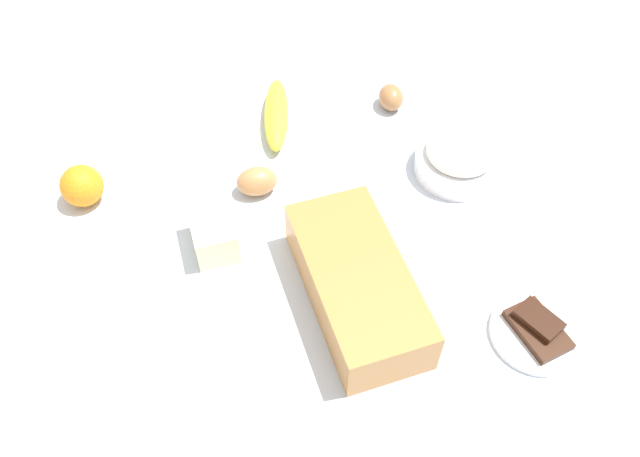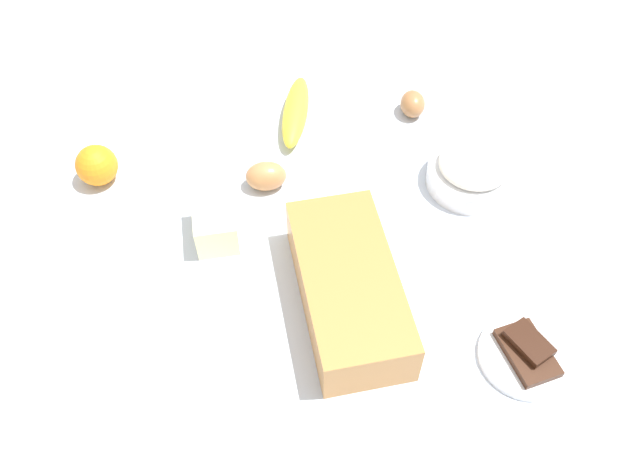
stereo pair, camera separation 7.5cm
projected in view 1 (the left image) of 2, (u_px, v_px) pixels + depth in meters
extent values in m
cube|color=silver|center=(320.00, 248.00, 1.02)|extent=(2.40, 2.40, 0.02)
cube|color=#B77A3D|center=(358.00, 284.00, 0.92)|extent=(0.30, 0.17, 0.08)
cube|color=black|center=(358.00, 282.00, 0.92)|extent=(0.28, 0.16, 0.07)
cylinder|color=white|center=(458.00, 163.00, 1.10)|extent=(0.15, 0.15, 0.04)
torus|color=white|center=(459.00, 157.00, 1.09)|extent=(0.15, 0.15, 0.01)
ellipsoid|color=white|center=(461.00, 151.00, 1.08)|extent=(0.12, 0.12, 0.04)
ellipsoid|color=yellow|center=(276.00, 114.00, 1.18)|extent=(0.19, 0.12, 0.04)
sphere|color=orange|center=(82.00, 186.00, 1.05)|extent=(0.07, 0.07, 0.07)
cube|color=#F4EDB2|center=(213.00, 233.00, 0.99)|extent=(0.10, 0.08, 0.06)
ellipsoid|color=#BC804D|center=(257.00, 181.00, 1.07)|extent=(0.06, 0.08, 0.05)
ellipsoid|color=#A16C41|center=(391.00, 97.00, 1.20)|extent=(0.07, 0.06, 0.04)
cylinder|color=white|center=(536.00, 334.00, 0.91)|extent=(0.13, 0.13, 0.01)
cube|color=#381E11|center=(538.00, 330.00, 0.90)|extent=(0.09, 0.06, 0.01)
cube|color=black|center=(539.00, 320.00, 0.90)|extent=(0.07, 0.05, 0.01)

